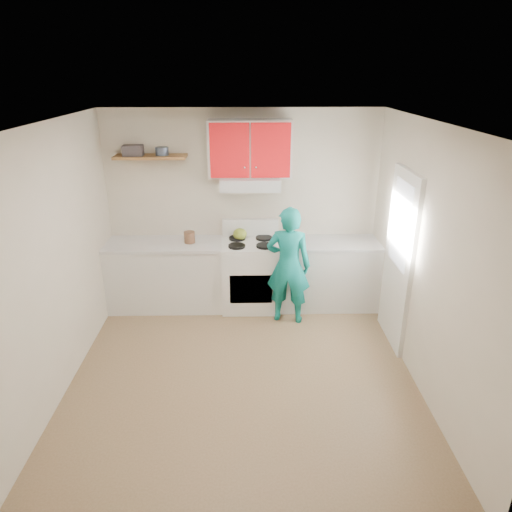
{
  "coord_description": "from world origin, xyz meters",
  "views": [
    {
      "loc": [
        0.06,
        -4.08,
        3.03
      ],
      "look_at": [
        0.15,
        0.55,
        1.15
      ],
      "focal_mm": 32.26,
      "sensor_mm": 36.0,
      "label": 1
    }
  ],
  "objects_px": {
    "kettle": "(240,234)",
    "person": "(288,266)",
    "crock": "(190,238)",
    "stove": "(251,275)",
    "tin": "(162,151)"
  },
  "relations": [
    {
      "from": "kettle",
      "to": "person",
      "type": "distance_m",
      "value": 0.84
    },
    {
      "from": "crock",
      "to": "person",
      "type": "bearing_deg",
      "value": -18.56
    },
    {
      "from": "stove",
      "to": "person",
      "type": "height_order",
      "value": "person"
    },
    {
      "from": "kettle",
      "to": "tin",
      "type": "bearing_deg",
      "value": 159.97
    },
    {
      "from": "tin",
      "to": "kettle",
      "type": "height_order",
      "value": "tin"
    },
    {
      "from": "stove",
      "to": "crock",
      "type": "xyz_separation_m",
      "value": [
        -0.8,
        0.03,
        0.53
      ]
    },
    {
      "from": "kettle",
      "to": "stove",
      "type": "bearing_deg",
      "value": -60.03
    },
    {
      "from": "stove",
      "to": "kettle",
      "type": "relative_size",
      "value": 4.98
    },
    {
      "from": "tin",
      "to": "kettle",
      "type": "relative_size",
      "value": 0.89
    },
    {
      "from": "person",
      "to": "stove",
      "type": "bearing_deg",
      "value": -28.61
    },
    {
      "from": "tin",
      "to": "person",
      "type": "relative_size",
      "value": 0.11
    },
    {
      "from": "tin",
      "to": "person",
      "type": "xyz_separation_m",
      "value": [
        1.57,
        -0.56,
        -1.33
      ]
    },
    {
      "from": "tin",
      "to": "kettle",
      "type": "bearing_deg",
      "value": -2.28
    },
    {
      "from": "crock",
      "to": "person",
      "type": "distance_m",
      "value": 1.36
    },
    {
      "from": "tin",
      "to": "stove",
      "type": "bearing_deg",
      "value": -8.61
    }
  ]
}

